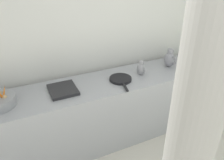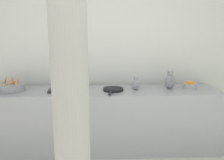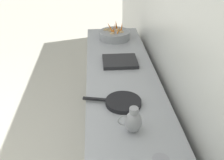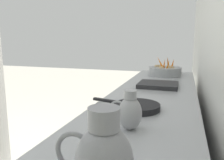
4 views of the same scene
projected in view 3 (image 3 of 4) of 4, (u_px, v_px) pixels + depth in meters
tile_wall_left at (221, 41)px, 1.40m from camera, size 0.10×8.65×3.00m
prep_counter at (125, 134)px, 2.34m from camera, size 0.65×3.22×0.86m
vegetable_colander at (115, 35)px, 3.16m from camera, size 0.37×0.37×0.23m
metal_pitcher_short at (133, 121)px, 1.69m from camera, size 0.16×0.11×0.19m
counter_sink_basin at (120, 61)px, 2.60m from camera, size 0.34×0.30×0.04m
skillet_on_counter at (123, 102)px, 1.99m from camera, size 0.45×0.27×0.03m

